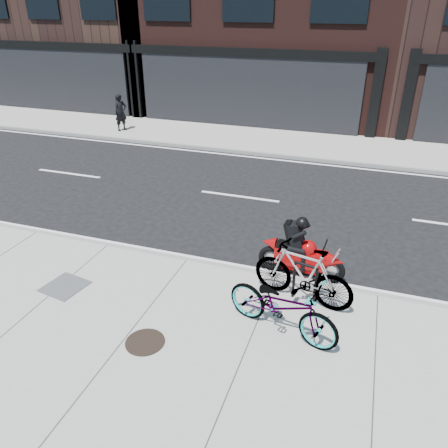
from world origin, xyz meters
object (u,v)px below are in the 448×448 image
(bicycle_rear, at_px, (303,274))
(manhole_cover, at_px, (145,342))
(bicycle_front, at_px, (282,306))
(pedestrian, at_px, (121,113))
(bike_rack, at_px, (305,279))
(utility_grate, at_px, (65,286))
(motorcycle, at_px, (305,254))

(bicycle_rear, bearing_deg, manhole_cover, -35.93)
(bicycle_front, height_order, pedestrian, pedestrian)
(bike_rack, xyz_separation_m, utility_grate, (-4.55, -1.08, -0.47))
(bike_rack, xyz_separation_m, bicycle_front, (-0.22, -0.99, 0.06))
(bicycle_front, distance_m, manhole_cover, 2.36)
(pedestrian, distance_m, manhole_cover, 13.71)
(pedestrian, bearing_deg, motorcycle, -104.36)
(manhole_cover, relative_size, utility_grate, 0.88)
(bike_rack, bearing_deg, motorcycle, 98.62)
(bicycle_front, distance_m, utility_grate, 4.37)
(bicycle_rear, bearing_deg, bicycle_front, 2.69)
(bicycle_rear, bearing_deg, motorcycle, -161.57)
(bicycle_front, bearing_deg, manhole_cover, 132.92)
(pedestrian, height_order, manhole_cover, pedestrian)
(motorcycle, distance_m, pedestrian, 12.75)
(bike_rack, bearing_deg, pedestrian, 134.78)
(pedestrian, bearing_deg, utility_grate, -126.80)
(bicycle_rear, height_order, manhole_cover, bicycle_rear)
(bicycle_rear, distance_m, motorcycle, 1.01)
(manhole_cover, bearing_deg, motorcycle, 54.44)
(bicycle_rear, bearing_deg, utility_grate, -64.04)
(bicycle_rear, height_order, utility_grate, bicycle_rear)
(motorcycle, distance_m, utility_grate, 4.89)
(bicycle_front, height_order, manhole_cover, bicycle_front)
(bicycle_rear, xyz_separation_m, utility_grate, (-4.50, -1.08, -0.58))
(bicycle_rear, relative_size, pedestrian, 1.26)
(pedestrian, relative_size, manhole_cover, 2.34)
(motorcycle, bearing_deg, manhole_cover, -122.09)
(manhole_cover, bearing_deg, bicycle_rear, 41.65)
(bicycle_front, bearing_deg, motorcycle, 15.20)
(pedestrian, distance_m, utility_grate, 11.83)
(pedestrian, bearing_deg, bicycle_rear, -107.17)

